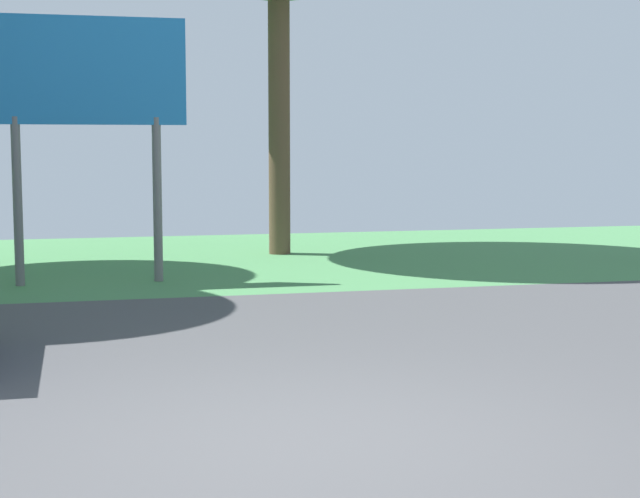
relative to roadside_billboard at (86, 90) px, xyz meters
name	(u,v)px	position (x,y,z in m)	size (l,w,h in m)	color
ground_plane	(239,352)	(1.26, -4.57, -2.60)	(40.00, 22.00, 0.20)	#424244
roadside_billboard	(86,90)	(0.00, 0.00, 0.00)	(2.60, 0.12, 3.50)	slate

